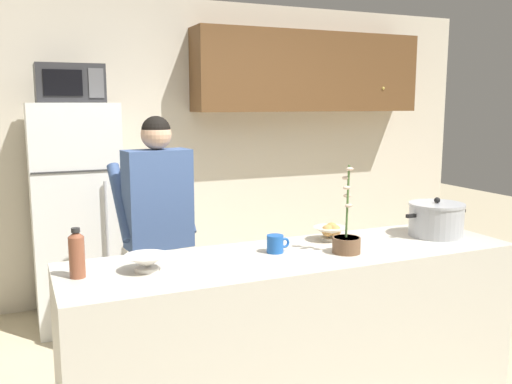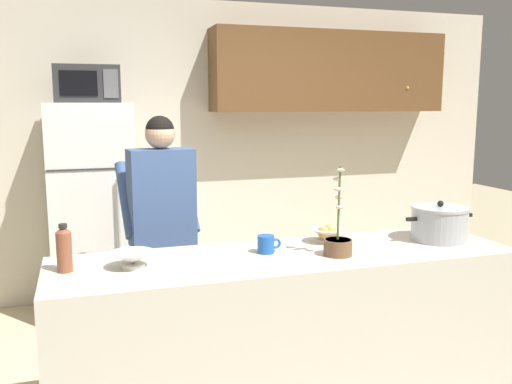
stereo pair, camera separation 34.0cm
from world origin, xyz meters
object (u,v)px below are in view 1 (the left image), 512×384
(cooking_pot, at_px, (436,219))
(bottle_near_edge, at_px, (77,254))
(potted_orchid, at_px, (346,240))
(refrigerator, at_px, (76,215))
(coffee_mug, at_px, (276,244))
(microwave, at_px, (69,84))
(bread_bowl, at_px, (330,232))
(person_near_pot, at_px, (158,213))
(empty_bowl, at_px, (147,262))

(cooking_pot, relative_size, bottle_near_edge, 1.89)
(potted_orchid, bearing_deg, bottle_near_edge, 174.26)
(refrigerator, bearing_deg, coffee_mug, -64.61)
(refrigerator, distance_m, bottle_near_edge, 1.83)
(microwave, height_order, coffee_mug, microwave)
(microwave, xyz_separation_m, bread_bowl, (1.25, -1.66, -0.88))
(refrigerator, bearing_deg, potted_orchid, -58.50)
(microwave, bearing_deg, coffee_mug, -64.33)
(person_near_pot, xyz_separation_m, cooking_pot, (1.49, -0.88, 0.00))
(empty_bowl, bearing_deg, refrigerator, 94.38)
(microwave, distance_m, potted_orchid, 2.42)
(microwave, height_order, person_near_pot, microwave)
(person_near_pot, relative_size, cooking_pot, 3.71)
(microwave, xyz_separation_m, empty_bowl, (0.14, -1.82, -0.89))
(microwave, bearing_deg, bread_bowl, -52.92)
(cooking_pot, distance_m, bottle_near_edge, 2.07)
(refrigerator, height_order, coffee_mug, refrigerator)
(cooking_pot, xyz_separation_m, coffee_mug, (-1.05, 0.05, -0.05))
(person_near_pot, bearing_deg, coffee_mug, -62.49)
(cooking_pot, height_order, coffee_mug, cooking_pot)
(bread_bowl, xyz_separation_m, empty_bowl, (-1.11, -0.16, -0.01))
(empty_bowl, bearing_deg, coffee_mug, 4.39)
(bread_bowl, bearing_deg, potted_orchid, -103.15)
(empty_bowl, xyz_separation_m, bottle_near_edge, (-0.31, 0.03, 0.07))
(coffee_mug, bearing_deg, person_near_pot, 117.51)
(cooking_pot, relative_size, bread_bowl, 2.21)
(refrigerator, height_order, bread_bowl, refrigerator)
(refrigerator, xyz_separation_m, bottle_near_edge, (-0.17, -1.81, 0.18))
(microwave, bearing_deg, bottle_near_edge, -95.47)
(cooking_pot, bearing_deg, potted_orchid, -170.96)
(refrigerator, relative_size, coffee_mug, 13.09)
(microwave, distance_m, coffee_mug, 2.15)
(refrigerator, height_order, potted_orchid, refrigerator)
(coffee_mug, distance_m, potted_orchid, 0.38)
(refrigerator, relative_size, bottle_near_edge, 7.35)
(empty_bowl, bearing_deg, bottle_near_edge, 173.96)
(refrigerator, xyz_separation_m, coffee_mug, (0.85, -1.79, 0.11))
(bottle_near_edge, xyz_separation_m, potted_orchid, (1.36, -0.14, -0.04))
(person_near_pot, height_order, coffee_mug, person_near_pot)
(cooking_pot, distance_m, potted_orchid, 0.72)
(person_near_pot, xyz_separation_m, potted_orchid, (0.78, -0.99, -0.03))
(potted_orchid, bearing_deg, person_near_pot, 128.08)
(empty_bowl, distance_m, bottle_near_edge, 0.32)
(bread_bowl, distance_m, empty_bowl, 1.12)
(potted_orchid, bearing_deg, refrigerator, 121.50)
(cooking_pot, distance_m, empty_bowl, 1.76)
(coffee_mug, distance_m, bottle_near_edge, 1.02)
(empty_bowl, height_order, potted_orchid, potted_orchid)
(refrigerator, relative_size, microwave, 3.57)
(microwave, xyz_separation_m, cooking_pot, (1.90, -1.81, -0.83))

